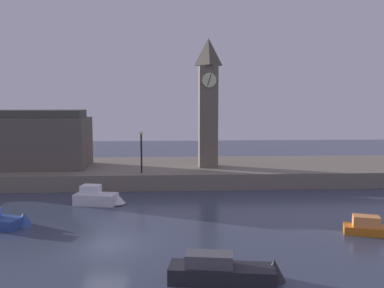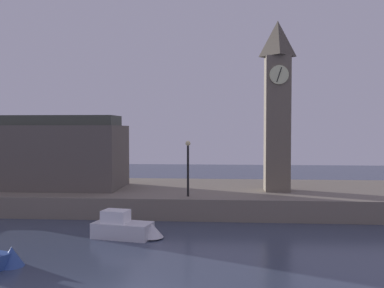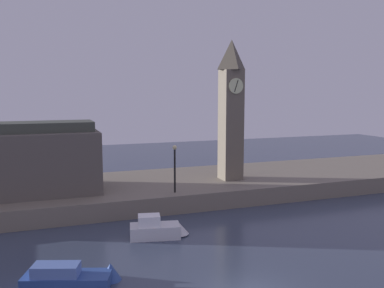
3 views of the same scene
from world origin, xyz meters
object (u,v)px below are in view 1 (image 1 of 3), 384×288
parliament_hall (9,139)px  boat_ferry_white (100,197)px  streetlamp (141,147)px  boat_patrol_orange (378,228)px  clock_tower (208,101)px  boat_barge_dark (232,271)px

parliament_hall → boat_ferry_white: size_ratio=3.43×
streetlamp → boat_ferry_white: (-2.97, -5.84, -3.38)m
boat_patrol_orange → boat_ferry_white: 20.44m
boat_patrol_orange → boat_ferry_white: size_ratio=1.00×
clock_tower → parliament_hall: bearing=178.5°
parliament_hall → boat_ferry_white: parliament_hall is taller
parliament_hall → boat_patrol_orange: 34.55m
parliament_hall → boat_ferry_white: bearing=-42.4°
clock_tower → parliament_hall: (-20.13, 0.52, -3.82)m
parliament_hall → boat_barge_dark: size_ratio=2.56×
boat_patrol_orange → boat_barge_dark: (-10.17, -6.23, 0.11)m
streetlamp → parliament_hall: bearing=164.4°
streetlamp → boat_ferry_white: streetlamp is taller
clock_tower → streetlamp: clock_tower is taller
boat_barge_dark → boat_ferry_white: size_ratio=1.34×
clock_tower → boat_ferry_white: clock_tower is taller
boat_patrol_orange → boat_ferry_white: boat_ferry_white is taller
clock_tower → streetlamp: bearing=-153.6°
parliament_hall → streetlamp: bearing=-15.6°
streetlamp → clock_tower: bearing=26.4°
boat_barge_dark → boat_ferry_white: (-8.48, 14.60, 0.08)m
parliament_hall → streetlamp: (13.53, -3.79, -0.47)m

